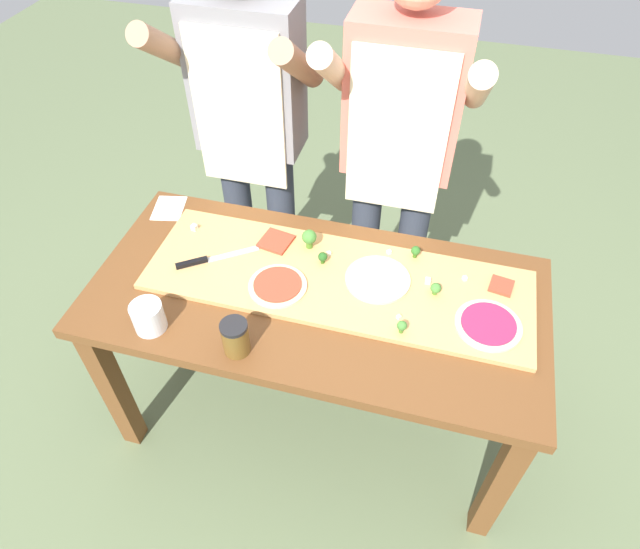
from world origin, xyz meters
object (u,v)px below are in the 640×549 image
object	(u,v)px
pizza_slice_center	(276,241)
cheese_crumble_b	(428,281)
cheese_crumble_c	(389,252)
recipe_note	(169,208)
cook_right	(399,144)
cook_left	(250,123)
sauce_jar	(235,337)
pizza_slice_far_left	(501,286)
cheese_crumble_f	(399,317)
flour_cup	(149,318)
broccoli_floret_center_left	(416,251)
cheese_crumble_a	(328,253)
broccoli_floret_back_mid	(436,288)
pizza_whole_white_garlic	(378,279)
cheese_crumble_e	(465,278)
prep_table	(316,314)
broccoli_floret_front_mid	(323,257)
pizza_whole_beet_magenta	(488,325)
chefs_knife	(206,260)
broccoli_floret_front_right	(309,238)
broccoli_floret_back_left	(402,326)
cheese_crumble_d	(194,227)
pizza_whole_tomato_red	(278,285)

from	to	relation	value
pizza_slice_center	cheese_crumble_b	size ratio (longest dim) A/B	5.81
cheese_crumble_c	recipe_note	bearing A→B (deg)	176.85
cheese_crumble_c	cook_right	distance (m)	0.41
cook_left	pizza_slice_center	bearing A→B (deg)	-60.76
pizza_slice_center	sauce_jar	distance (m)	0.47
pizza_slice_far_left	cheese_crumble_b	world-z (taller)	cheese_crumble_b
cheese_crumble_f	flour_cup	distance (m)	0.78
broccoli_floret_center_left	cheese_crumble_a	xyz separation A→B (m)	(-0.29, -0.07, -0.02)
pizza_slice_far_left	broccoli_floret_back_mid	size ratio (longest dim) A/B	1.69
pizza_whole_white_garlic	cheese_crumble_e	xyz separation A→B (m)	(0.28, 0.08, -0.00)
cheese_crumble_b	cook_left	distance (m)	0.92
prep_table	broccoli_floret_front_mid	bearing A→B (deg)	95.14
broccoli_floret_front_mid	cheese_crumble_c	distance (m)	0.24
cheese_crumble_a	cook_right	size ratio (longest dim) A/B	0.01
prep_table	cook_left	distance (m)	0.79
pizza_whole_beet_magenta	cheese_crumble_c	world-z (taller)	pizza_whole_beet_magenta
cheese_crumble_a	chefs_knife	bearing A→B (deg)	-160.75
cheese_crumble_c	pizza_whole_beet_magenta	bearing A→B (deg)	-34.46
cheese_crumble_a	cheese_crumble_c	world-z (taller)	same
cheese_crumble_f	flour_cup	bearing A→B (deg)	-163.62
broccoli_floret_front_right	broccoli_floret_back_mid	size ratio (longest dim) A/B	1.69
broccoli_floret_back_left	cheese_crumble_f	bearing A→B (deg)	106.53
pizza_whole_white_garlic	cheese_crumble_d	size ratio (longest dim) A/B	11.05
cheese_crumble_c	cheese_crumble_e	distance (m)	0.27
broccoli_floret_front_right	prep_table	bearing A→B (deg)	-67.84
cheese_crumble_f	sauce_jar	size ratio (longest dim) A/B	0.10
cheese_crumble_e	sauce_jar	size ratio (longest dim) A/B	0.12
cheese_crumble_e	recipe_note	bearing A→B (deg)	174.56
flour_cup	prep_table	bearing A→B (deg)	30.53
broccoli_floret_back_mid	broccoli_floret_front_mid	bearing A→B (deg)	173.43
cheese_crumble_f	recipe_note	world-z (taller)	cheese_crumble_f
cheese_crumble_d	cheese_crumble_f	distance (m)	0.82
pizza_slice_far_left	cheese_crumble_f	world-z (taller)	same
cheese_crumble_e	cook_right	world-z (taller)	cook_right
pizza_slice_center	flour_cup	distance (m)	0.52
pizza_slice_far_left	broccoli_floret_back_left	bearing A→B (deg)	-136.93
pizza_whole_white_garlic	broccoli_floret_front_mid	world-z (taller)	broccoli_floret_front_mid
broccoli_floret_back_left	cheese_crumble_c	size ratio (longest dim) A/B	3.41
broccoli_floret_back_mid	cheese_crumble_e	size ratio (longest dim) A/B	3.19
pizza_whole_tomato_red	broccoli_floret_center_left	world-z (taller)	broccoli_floret_center_left
chefs_knife	flour_cup	bearing A→B (deg)	-101.09
broccoli_floret_front_right	broccoli_floret_back_left	xyz separation A→B (m)	(0.38, -0.29, -0.02)
broccoli_floret_front_mid	cook_left	distance (m)	0.64
prep_table	broccoli_floret_back_mid	bearing A→B (deg)	11.96
prep_table	broccoli_floret_back_left	bearing A→B (deg)	-19.34
flour_cup	recipe_note	distance (m)	0.59
chefs_knife	broccoli_floret_back_mid	size ratio (longest dim) A/B	5.71
prep_table	cheese_crumble_c	size ratio (longest dim) A/B	113.65
prep_table	broccoli_floret_back_mid	world-z (taller)	broccoli_floret_back_mid
recipe_note	broccoli_floret_front_right	bearing A→B (deg)	-8.51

